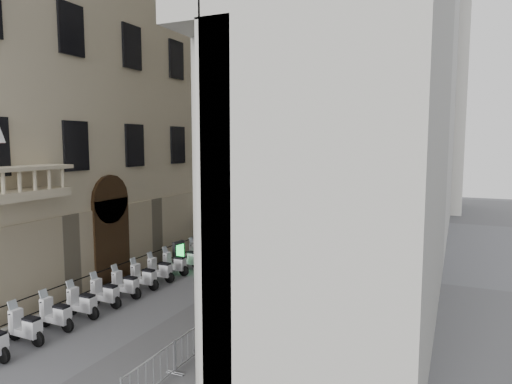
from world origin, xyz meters
TOP-DOWN VIEW (x-y plane):
  - far_building at (0.00, 48.00)m, footprint 22.00×10.00m
  - iron_fence at (-4.30, 18.00)m, footprint 0.30×28.00m
  - blue_awning at (4.15, 26.00)m, footprint 1.60×3.00m
  - scooter_2 at (-3.30, 5.68)m, footprint 1.41×0.59m
  - scooter_3 at (-3.30, 7.01)m, footprint 1.41×0.59m
  - scooter_4 at (-3.30, 8.35)m, footprint 1.41×0.59m
  - scooter_5 at (-3.30, 9.68)m, footprint 1.41×0.59m
  - scooter_6 at (-3.30, 11.02)m, footprint 1.41×0.59m
  - scooter_7 at (-3.30, 12.35)m, footprint 1.41×0.59m
  - scooter_8 at (-3.30, 13.69)m, footprint 1.41×0.59m
  - scooter_9 at (-3.30, 15.02)m, footprint 1.41×0.59m
  - scooter_10 at (-3.30, 16.36)m, footprint 1.41×0.59m
  - scooter_11 at (-3.30, 17.69)m, footprint 1.41×0.59m
  - scooter_12 at (-3.30, 19.03)m, footprint 1.41×0.59m
  - scooter_13 at (-3.30, 20.36)m, footprint 1.41×0.59m
  - barrier_1 at (2.79, 7.27)m, footprint 0.60×2.40m
  - barrier_2 at (2.79, 9.77)m, footprint 0.60×2.40m
  - barrier_3 at (2.79, 12.27)m, footprint 0.60×2.40m
  - barrier_4 at (2.79, 14.77)m, footprint 0.60×2.40m
  - barrier_5 at (2.79, 17.27)m, footprint 0.60×2.40m
  - barrier_6 at (2.79, 19.77)m, footprint 0.60×2.40m
  - barrier_7 at (2.79, 22.27)m, footprint 0.60×2.40m
  - barrier_8 at (2.79, 24.77)m, footprint 0.60×2.40m
  - security_tent at (-3.60, 22.33)m, footprint 4.03×4.03m
  - street_lamp at (-2.13, 24.65)m, footprint 2.89×0.74m
  - info_kiosk at (-3.71, 16.03)m, footprint 0.36×0.79m
  - pedestrian_a at (1.07, 25.68)m, footprint 0.86×0.74m
  - pedestrian_b at (3.00, 25.13)m, footprint 1.06×0.90m
  - pedestrian_c at (-1.72, 30.74)m, footprint 0.92×0.65m

SIDE VIEW (x-z plane):
  - iron_fence at x=-4.30m, z-range -0.70..0.70m
  - blue_awning at x=4.15m, z-range -1.50..1.50m
  - scooter_2 at x=-3.30m, z-range -0.75..0.75m
  - scooter_3 at x=-3.30m, z-range -0.75..0.75m
  - scooter_4 at x=-3.30m, z-range -0.75..0.75m
  - scooter_5 at x=-3.30m, z-range -0.75..0.75m
  - scooter_6 at x=-3.30m, z-range -0.75..0.75m
  - scooter_7 at x=-3.30m, z-range -0.75..0.75m
  - scooter_8 at x=-3.30m, z-range -0.75..0.75m
  - scooter_9 at x=-3.30m, z-range -0.75..0.75m
  - scooter_10 at x=-3.30m, z-range -0.75..0.75m
  - scooter_11 at x=-3.30m, z-range -0.75..0.75m
  - scooter_12 at x=-3.30m, z-range -0.75..0.75m
  - scooter_13 at x=-3.30m, z-range -0.75..0.75m
  - barrier_1 at x=2.79m, z-range -0.55..0.55m
  - barrier_2 at x=2.79m, z-range -0.55..0.55m
  - barrier_3 at x=2.79m, z-range -0.55..0.55m
  - barrier_4 at x=2.79m, z-range -0.55..0.55m
  - barrier_5 at x=2.79m, z-range -0.55..0.55m
  - barrier_6 at x=2.79m, z-range -0.55..0.55m
  - barrier_7 at x=2.79m, z-range -0.55..0.55m
  - barrier_8 at x=2.79m, z-range -0.55..0.55m
  - info_kiosk at x=-3.71m, z-range 0.01..1.61m
  - pedestrian_c at x=-1.72m, z-range 0.00..1.77m
  - pedestrian_b at x=3.00m, z-range 0.00..1.91m
  - pedestrian_a at x=1.07m, z-range 0.00..2.00m
  - security_tent at x=-3.60m, z-range 1.10..4.37m
  - street_lamp at x=-2.13m, z-range 0.91..9.89m
  - far_building at x=0.00m, z-range 0.00..30.00m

